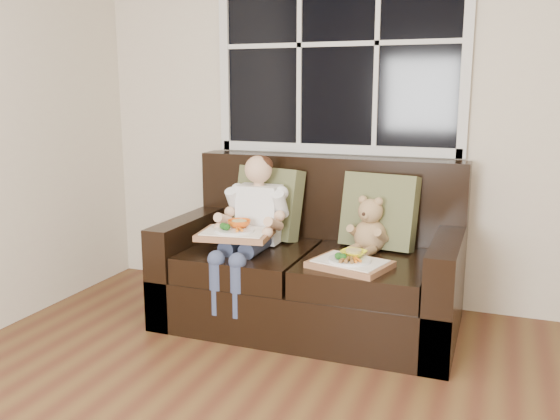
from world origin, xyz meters
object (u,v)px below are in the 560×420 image
at_px(tray_left, 236,232).
at_px(tray_right, 350,262).
at_px(loveseat, 313,270).
at_px(child, 253,217).
at_px(teddy_bear, 370,229).

xyz_separation_m(tray_left, tray_right, (0.68, -0.04, -0.10)).
bearing_deg(tray_left, loveseat, 27.48).
distance_m(child, tray_left, 0.17).
relative_size(loveseat, teddy_bear, 5.05).
xyz_separation_m(child, tray_right, (0.64, -0.19, -0.16)).
distance_m(tray_left, tray_right, 0.69).
relative_size(child, tray_left, 1.89).
height_order(child, teddy_bear, child).
relative_size(loveseat, tray_left, 3.86).
xyz_separation_m(child, tray_left, (-0.04, -0.15, -0.06)).
xyz_separation_m(child, teddy_bear, (0.67, 0.16, -0.05)).
distance_m(loveseat, child, 0.49).
bearing_deg(child, loveseat, 19.10).
bearing_deg(child, tray_right, -16.43).
bearing_deg(teddy_bear, tray_left, -141.42).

